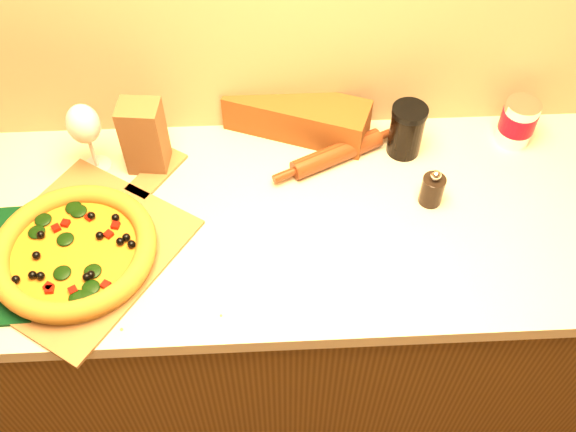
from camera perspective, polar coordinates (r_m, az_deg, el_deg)
The scene contains 11 objects.
cabinet at distance 1.95m, azimuth 0.94°, elevation -8.56°, with size 2.80×0.65×0.86m, color #492D0F.
countertop at distance 1.58m, azimuth 1.15°, elevation -0.35°, with size 2.84×0.68×0.04m, color beige.
pizza_peel at distance 1.57m, azimuth -17.66°, elevation -2.54°, with size 0.58×0.63×0.01m.
pizza at distance 1.53m, azimuth -18.46°, elevation -2.97°, with size 0.37×0.37×0.05m.
pepper_grinder at distance 1.60m, azimuth 12.70°, elevation 2.34°, with size 0.06×0.06×0.11m.
rolling_pin at distance 1.67m, azimuth 4.36°, elevation 5.54°, with size 0.34×0.18×0.05m.
coffee_canister at distance 1.79m, azimuth 19.76°, elevation 7.91°, with size 0.09×0.09×0.13m.
bread_bag at distance 1.73m, azimuth 0.79°, elevation 8.98°, with size 0.38×0.12×0.10m, color brown.
wine_glass at distance 1.64m, azimuth -17.69°, elevation 7.65°, with size 0.08×0.08×0.20m.
paper_bag at distance 1.64m, azimuth -12.66°, elevation 6.88°, with size 0.10×0.08×0.20m, color brown.
dark_jar at distance 1.68m, azimuth 10.48°, elevation 7.52°, with size 0.09×0.09×0.15m.
Camera 1 is at (-0.08, 0.45, 2.12)m, focal length 40.00 mm.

